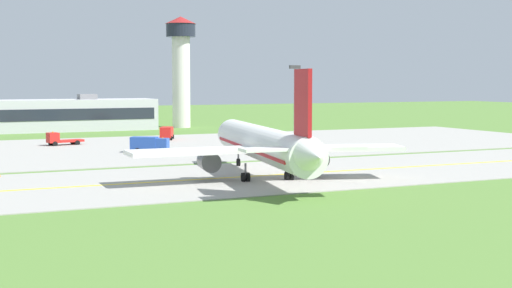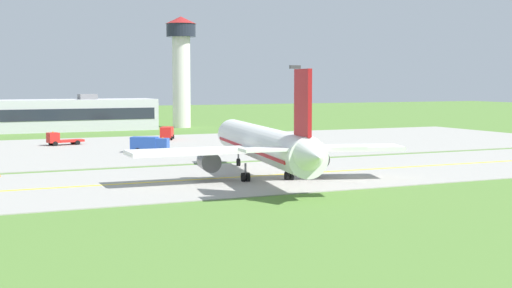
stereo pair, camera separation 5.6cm
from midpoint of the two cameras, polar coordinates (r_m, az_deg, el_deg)
The scene contains 11 objects.
ground_plane at distance 87.96m, azimuth 0.30°, elevation -2.57°, with size 500.00×500.00×0.00m, color #517A33.
taxiway_strip at distance 87.95m, azimuth 0.30°, elevation -2.54°, with size 240.00×28.00×0.10m, color #9E9B93.
apron_pad at distance 130.31m, azimuth -3.44°, elevation -0.09°, with size 140.00×52.00×0.10m, color #9E9B93.
taxiway_centreline at distance 87.95m, azimuth 0.30°, elevation -2.50°, with size 220.00×0.60×0.01m, color yellow.
airplane_lead at distance 84.72m, azimuth 0.62°, elevation -0.05°, with size 32.19×39.52×12.70m.
service_truck_fuel at distance 142.94m, azimuth -7.02°, elevation 0.92°, with size 4.30×6.32×2.60m.
service_truck_catering at distance 133.99m, azimuth -15.16°, elevation 0.37°, with size 6.69×3.41×2.59m.
service_truck_pushback at distance 117.41m, azimuth -8.37°, elevation 0.03°, with size 6.18×4.91×2.60m.
terminal_building at distance 172.79m, azimuth -16.43°, elevation 2.15°, with size 51.71×11.07×8.45m.
control_tower at distance 180.93m, azimuth -5.91°, elevation 6.49°, with size 7.60×7.60×27.28m.
apron_light_mast at distance 148.62m, azimuth 3.05°, elevation 4.11°, with size 2.40×0.50×14.70m.
Camera 1 is at (-36.54, -79.17, 11.56)m, focal length 51.01 mm.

